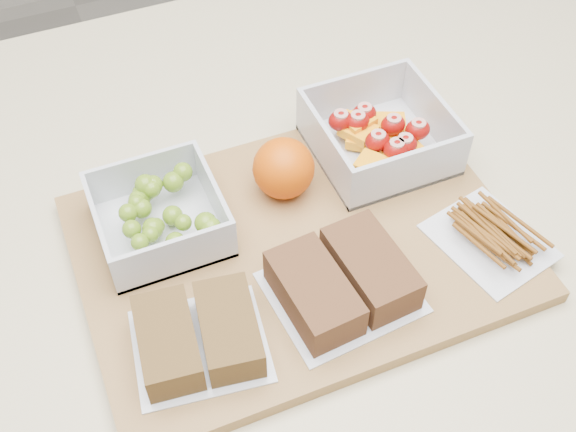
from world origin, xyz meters
The scene contains 8 objects.
counter centered at (0.00, 0.00, 0.45)m, with size 1.20×0.90×0.90m, color beige.
cutting_board centered at (0.01, -0.02, 0.91)m, with size 0.42×0.30×0.02m, color olive.
grape_container centered at (-0.10, 0.05, 0.94)m, with size 0.12×0.12×0.05m.
fruit_container centered at (0.14, 0.06, 0.94)m, with size 0.14×0.14×0.06m.
orange centered at (0.03, 0.05, 0.95)m, with size 0.06×0.06×0.06m, color #E25405.
sandwich_bag_left centered at (-0.11, -0.09, 0.93)m, with size 0.13×0.12×0.04m.
sandwich_bag_center centered at (0.03, -0.09, 0.94)m, with size 0.14×0.12×0.04m.
pretzel_bag centered at (0.19, -0.09, 0.93)m, with size 0.11×0.13×0.03m.
Camera 1 is at (-0.16, -0.42, 1.47)m, focal length 45.00 mm.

